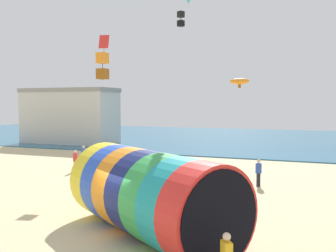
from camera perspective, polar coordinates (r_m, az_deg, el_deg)
The scene contains 11 objects.
ground_plane at distance 14.89m, azimuth -7.01°, elevation -16.49°, with size 120.00×120.00×0.00m, color #CCBA8C.
sea at distance 54.64m, azimuth 14.01°, elevation -1.93°, with size 120.00×40.00×0.10m, color #236084.
giant_inflatable_tube at distance 14.45m, azimuth -2.84°, elevation -10.30°, with size 8.32×7.02×3.28m.
kite_black_box at distance 20.70m, azimuth 1.97°, elevation 16.00°, with size 0.40×0.40×0.84m.
kite_red_diamond at distance 28.20m, azimuth -9.74°, elevation 12.50°, with size 0.79×0.52×1.75m.
kite_orange_box at distance 17.85m, azimuth -9.95°, elevation 8.99°, with size 0.46×0.46×1.30m.
kite_orange_parafoil at distance 18.76m, azimuth 10.85°, elevation 6.71°, with size 0.99×0.47×0.49m.
bystander_near_water at distance 28.86m, azimuth -13.93°, elevation -5.14°, with size 0.29×0.40×1.61m.
bystander_mid_beach at distance 23.67m, azimuth 13.63°, elevation -6.92°, with size 0.38×0.26×1.68m.
bystander_far_left at distance 31.52m, azimuth -12.73°, elevation -4.39°, with size 0.34×0.42×1.62m.
promenade_building at distance 48.71m, azimuth -14.75°, elevation 1.47°, with size 12.08×4.96×6.97m.
Camera 1 is at (6.62, -12.34, 5.07)m, focal length 40.00 mm.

